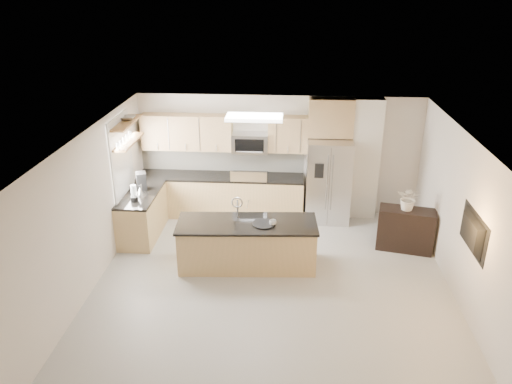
# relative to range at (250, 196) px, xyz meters

# --- Properties ---
(floor) EXTENTS (6.50, 6.50, 0.00)m
(floor) POSITION_rel_range_xyz_m (0.60, -2.92, -0.47)
(floor) COLOR #A4A29C
(floor) RESTS_ON ground
(ceiling) EXTENTS (6.00, 6.50, 0.02)m
(ceiling) POSITION_rel_range_xyz_m (0.60, -2.92, 2.13)
(ceiling) COLOR white
(ceiling) RESTS_ON wall_back
(wall_back) EXTENTS (6.00, 0.02, 2.60)m
(wall_back) POSITION_rel_range_xyz_m (0.60, 0.33, 0.83)
(wall_back) COLOR beige
(wall_back) RESTS_ON floor
(wall_front) EXTENTS (6.00, 0.02, 2.60)m
(wall_front) POSITION_rel_range_xyz_m (0.60, -6.17, 0.83)
(wall_front) COLOR beige
(wall_front) RESTS_ON floor
(wall_left) EXTENTS (0.02, 6.50, 2.60)m
(wall_left) POSITION_rel_range_xyz_m (-2.40, -2.92, 0.83)
(wall_left) COLOR beige
(wall_left) RESTS_ON floor
(wall_right) EXTENTS (0.02, 6.50, 2.60)m
(wall_right) POSITION_rel_range_xyz_m (3.60, -2.92, 0.83)
(wall_right) COLOR beige
(wall_right) RESTS_ON floor
(back_counter) EXTENTS (3.55, 0.66, 1.44)m
(back_counter) POSITION_rel_range_xyz_m (-0.63, 0.01, -0.00)
(back_counter) COLOR tan
(back_counter) RESTS_ON floor
(left_counter) EXTENTS (0.66, 1.50, 0.92)m
(left_counter) POSITION_rel_range_xyz_m (-2.07, -1.07, -0.01)
(left_counter) COLOR tan
(left_counter) RESTS_ON floor
(range) EXTENTS (0.76, 0.64, 1.14)m
(range) POSITION_rel_range_xyz_m (0.00, 0.00, 0.00)
(range) COLOR black
(range) RESTS_ON floor
(upper_cabinets) EXTENTS (3.50, 0.33, 0.75)m
(upper_cabinets) POSITION_rel_range_xyz_m (-0.70, 0.16, 1.35)
(upper_cabinets) COLOR tan
(upper_cabinets) RESTS_ON wall_back
(microwave) EXTENTS (0.76, 0.40, 0.40)m
(microwave) POSITION_rel_range_xyz_m (0.00, 0.12, 1.16)
(microwave) COLOR #B9B9BB
(microwave) RESTS_ON upper_cabinets
(refrigerator) EXTENTS (0.92, 0.78, 1.78)m
(refrigerator) POSITION_rel_range_xyz_m (1.66, -0.05, 0.42)
(refrigerator) COLOR #B9B9BB
(refrigerator) RESTS_ON floor
(partition_column) EXTENTS (0.60, 0.30, 2.60)m
(partition_column) POSITION_rel_range_xyz_m (2.42, 0.18, 0.83)
(partition_column) COLOR beige
(partition_column) RESTS_ON floor
(window) EXTENTS (0.04, 1.15, 1.65)m
(window) POSITION_rel_range_xyz_m (-2.38, -1.07, 1.18)
(window) COLOR white
(window) RESTS_ON wall_left
(shelf_lower) EXTENTS (0.30, 1.20, 0.04)m
(shelf_lower) POSITION_rel_range_xyz_m (-2.25, -0.97, 1.48)
(shelf_lower) COLOR brown
(shelf_lower) RESTS_ON wall_left
(shelf_upper) EXTENTS (0.30, 1.20, 0.04)m
(shelf_upper) POSITION_rel_range_xyz_m (-2.25, -0.97, 1.85)
(shelf_upper) COLOR brown
(shelf_upper) RESTS_ON wall_left
(ceiling_fixture) EXTENTS (1.00, 0.50, 0.06)m
(ceiling_fixture) POSITION_rel_range_xyz_m (0.20, -1.32, 2.09)
(ceiling_fixture) COLOR white
(ceiling_fixture) RESTS_ON ceiling
(island) EXTENTS (2.52, 1.04, 1.28)m
(island) POSITION_rel_range_xyz_m (0.12, -2.07, -0.04)
(island) COLOR tan
(island) RESTS_ON floor
(credenza) EXTENTS (1.11, 0.65, 0.83)m
(credenza) POSITION_rel_range_xyz_m (3.08, -1.26, -0.06)
(credenza) COLOR black
(credenza) RESTS_ON floor
(cup) EXTENTS (0.15, 0.15, 0.10)m
(cup) POSITION_rel_range_xyz_m (0.58, -2.13, 0.43)
(cup) COLOR silver
(cup) RESTS_ON island
(platter) EXTENTS (0.47, 0.47, 0.02)m
(platter) POSITION_rel_range_xyz_m (0.42, -2.11, 0.39)
(platter) COLOR black
(platter) RESTS_ON island
(blender) EXTENTS (0.14, 0.14, 0.33)m
(blender) POSITION_rel_range_xyz_m (-2.07, -1.44, 0.59)
(blender) COLOR black
(blender) RESTS_ON left_counter
(kettle) EXTENTS (0.18, 0.18, 0.23)m
(kettle) POSITION_rel_range_xyz_m (-2.02, -1.20, 0.55)
(kettle) COLOR #B9B9BB
(kettle) RESTS_ON left_counter
(coffee_maker) EXTENTS (0.26, 0.28, 0.36)m
(coffee_maker) POSITION_rel_range_xyz_m (-2.09, -0.86, 0.62)
(coffee_maker) COLOR black
(coffee_maker) RESTS_ON left_counter
(bowl) EXTENTS (0.38, 0.38, 0.09)m
(bowl) POSITION_rel_range_xyz_m (-2.25, -0.82, 1.91)
(bowl) COLOR #B9B9BB
(bowl) RESTS_ON shelf_upper
(flower_vase) EXTENTS (0.80, 0.76, 0.70)m
(flower_vase) POSITION_rel_range_xyz_m (3.07, -1.26, 0.71)
(flower_vase) COLOR silver
(flower_vase) RESTS_ON credenza
(television) EXTENTS (0.14, 1.08, 0.62)m
(television) POSITION_rel_range_xyz_m (3.51, -3.12, 0.88)
(television) COLOR black
(television) RESTS_ON wall_right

